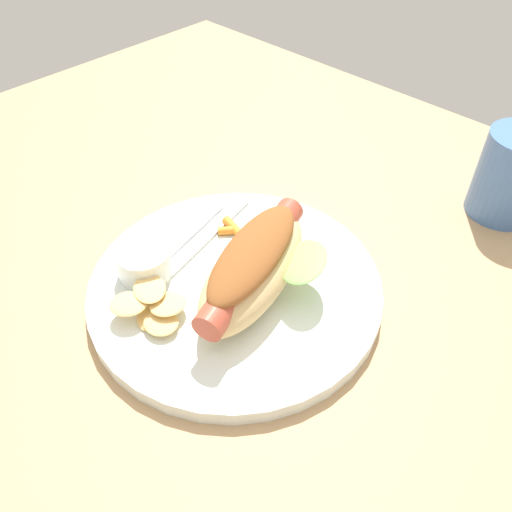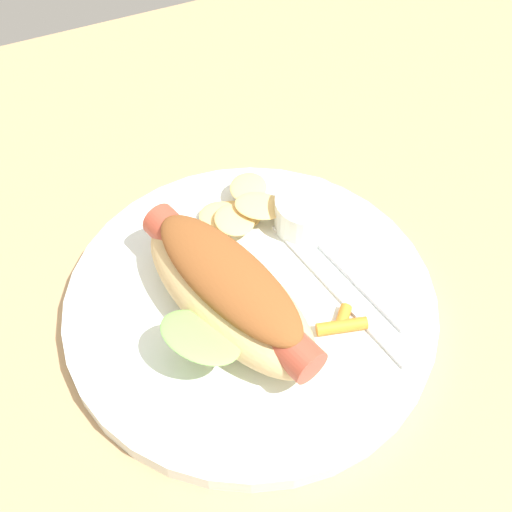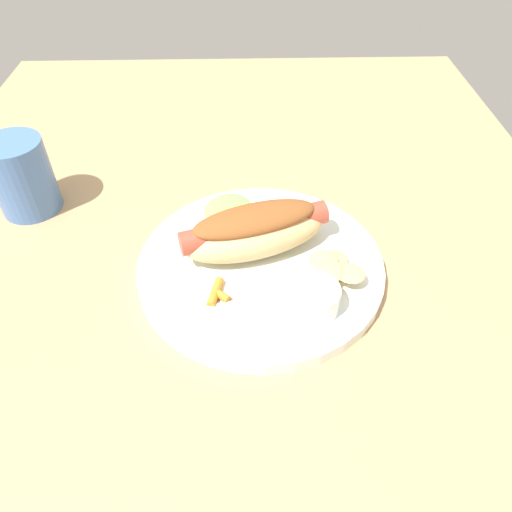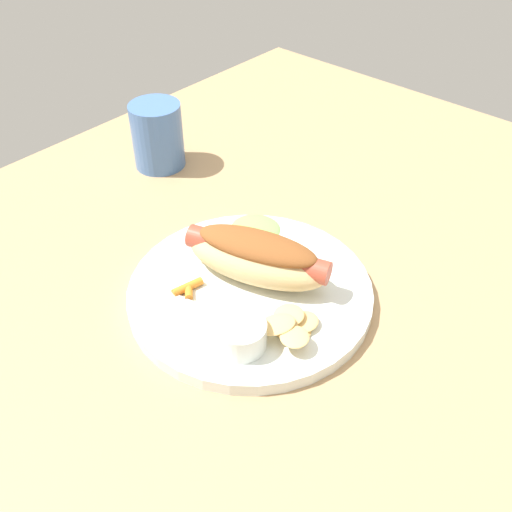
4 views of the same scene
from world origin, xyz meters
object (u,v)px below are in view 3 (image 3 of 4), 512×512
object	(u,v)px
knife	(246,305)
chips_pile	(334,268)
drinking_cup	(22,176)
fork	(262,315)
plate	(261,266)
hot_dog	(254,229)
sauce_ramekin	(314,299)
carrot_garnish	(217,293)

from	to	relation	value
knife	chips_pile	xyz separation A→B (cm)	(-4.18, 9.78, 0.96)
drinking_cup	fork	bearing A→B (deg)	55.08
plate	drinking_cup	world-z (taller)	drinking_cup
hot_dog	chips_pile	world-z (taller)	hot_dog
plate	sauce_ramekin	world-z (taller)	sauce_ramekin
plate	hot_dog	world-z (taller)	hot_dog
plate	chips_pile	bearing A→B (deg)	72.71
plate	drinking_cup	size ratio (longest dim) A/B	2.85
carrot_garnish	drinking_cup	world-z (taller)	drinking_cup
hot_dog	sauce_ramekin	world-z (taller)	hot_dog
sauce_ramekin	fork	distance (cm)	5.61
hot_dog	fork	bearing A→B (deg)	-104.93
fork	drinking_cup	xyz separation A→B (cm)	(-21.09, -30.21, 3.17)
drinking_cup	sauce_ramekin	bearing A→B (deg)	60.54
knife	drinking_cup	bearing A→B (deg)	133.85
sauce_ramekin	drinking_cup	xyz separation A→B (cm)	(-20.10, -35.58, 1.88)
sauce_ramekin	knife	xyz separation A→B (cm)	(-0.50, -6.99, -1.31)
fork	knife	world-z (taller)	same
fork	chips_pile	size ratio (longest dim) A/B	1.98
plate	carrot_garnish	xyz separation A→B (cm)	(5.28, -4.82, 1.27)
carrot_garnish	sauce_ramekin	bearing A→B (deg)	79.35
fork	sauce_ramekin	bearing A→B (deg)	-1.74
sauce_ramekin	knife	world-z (taller)	sauce_ramekin
hot_dog	drinking_cup	distance (cm)	31.67
hot_dog	knife	bearing A→B (deg)	-115.16
chips_pile	carrot_garnish	size ratio (longest dim) A/B	1.88
sauce_ramekin	knife	size ratio (longest dim) A/B	0.34
knife	carrot_garnish	distance (cm)	3.36
chips_pile	drinking_cup	bearing A→B (deg)	-111.90
fork	drinking_cup	distance (cm)	36.98
plate	fork	distance (cm)	8.22
sauce_ramekin	carrot_garnish	size ratio (longest dim) A/B	1.37
carrot_garnish	drinking_cup	distance (cm)	31.51
sauce_ramekin	carrot_garnish	world-z (taller)	sauce_ramekin
sauce_ramekin	drinking_cup	world-z (taller)	drinking_cup
fork	carrot_garnish	world-z (taller)	carrot_garnish
sauce_ramekin	fork	xyz separation A→B (cm)	(0.99, -5.37, -1.29)
carrot_garnish	plate	bearing A→B (deg)	137.62
plate	knife	bearing A→B (deg)	-14.91
sauce_ramekin	chips_pile	bearing A→B (deg)	149.26
knife	chips_pile	distance (cm)	10.68
sauce_ramekin	carrot_garnish	distance (cm)	10.27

